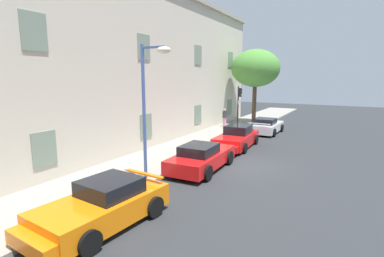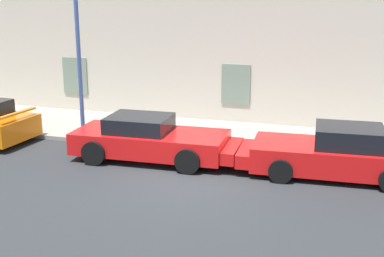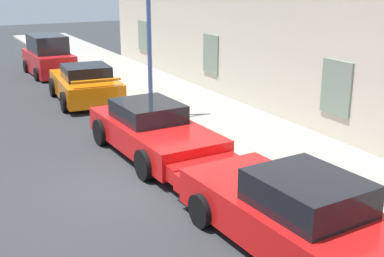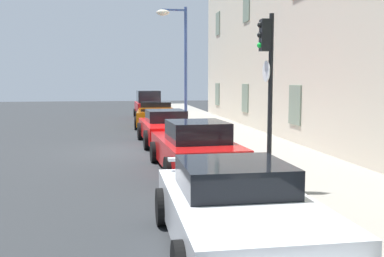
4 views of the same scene
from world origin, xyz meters
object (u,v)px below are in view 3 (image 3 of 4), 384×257
(sportscar_yellow_flank, at_px, (157,133))
(hatchback_parked, at_px, (48,57))
(sportscar_red_lead, at_px, (84,84))
(sportscar_white_middle, at_px, (286,211))

(sportscar_yellow_flank, xyz_separation_m, hatchback_parked, (-12.49, 0.02, 0.22))
(sportscar_red_lead, xyz_separation_m, sportscar_white_middle, (11.89, 0.12, -0.02))
(sportscar_red_lead, bearing_deg, sportscar_yellow_flank, -0.67)
(sportscar_red_lead, xyz_separation_m, hatchback_parked, (-5.68, -0.06, 0.21))
(hatchback_parked, bearing_deg, sportscar_red_lead, 0.60)
(sportscar_white_middle, distance_m, hatchback_parked, 17.57)
(hatchback_parked, bearing_deg, sportscar_yellow_flank, -0.09)
(sportscar_yellow_flank, distance_m, hatchback_parked, 12.49)
(sportscar_white_middle, bearing_deg, sportscar_yellow_flank, -177.76)
(sportscar_white_middle, relative_size, hatchback_parked, 1.28)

